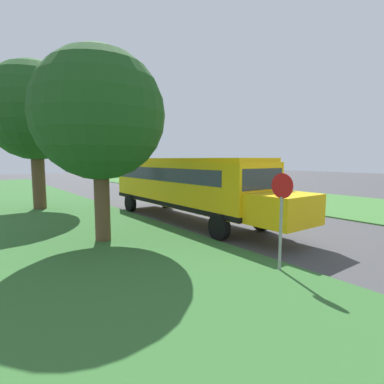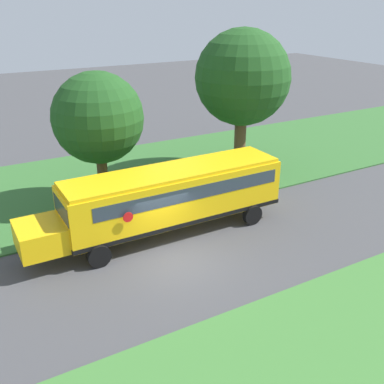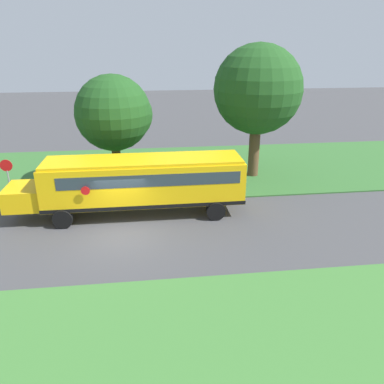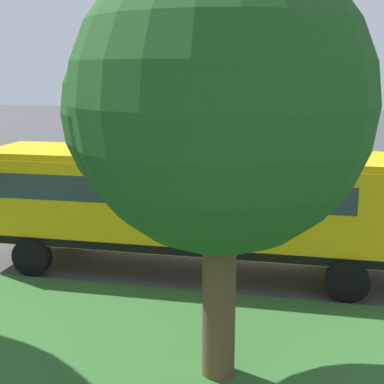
# 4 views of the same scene
# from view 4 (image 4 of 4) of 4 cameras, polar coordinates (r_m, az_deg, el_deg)

# --- Properties ---
(ground_plane) EXTENTS (120.00, 120.00, 0.00)m
(ground_plane) POSITION_cam_4_polar(r_m,az_deg,el_deg) (16.61, 4.88, -5.47)
(ground_plane) COLOR #424244
(grass_far_side) EXTENTS (10.00, 80.00, 0.07)m
(grass_far_side) POSITION_cam_4_polar(r_m,az_deg,el_deg) (25.27, 7.42, 0.93)
(grass_far_side) COLOR #3D7533
(grass_far_side) RESTS_ON ground
(school_bus) EXTENTS (2.85, 12.42, 3.16)m
(school_bus) POSITION_cam_4_polar(r_m,az_deg,el_deg) (13.90, -0.03, -0.81)
(school_bus) COLOR yellow
(school_bus) RESTS_ON ground
(oak_tree_beside_bus) EXTENTS (4.74, 4.83, 7.09)m
(oak_tree_beside_bus) POSITION_cam_4_polar(r_m,az_deg,el_deg) (8.39, 1.71, 9.15)
(oak_tree_beside_bus) COLOR brown
(oak_tree_beside_bus) RESTS_ON ground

